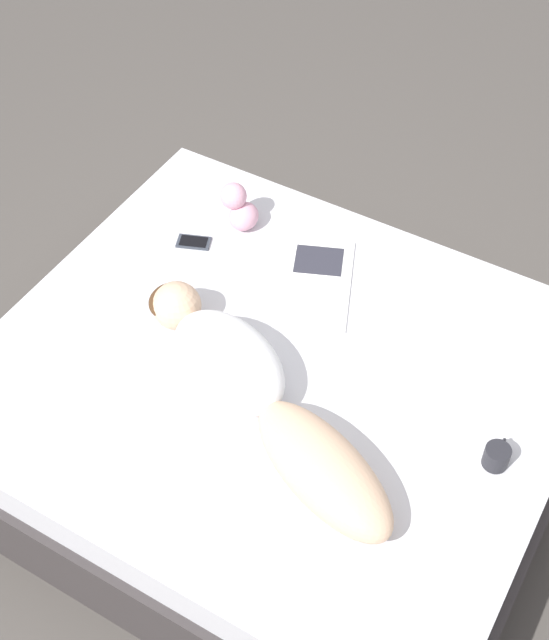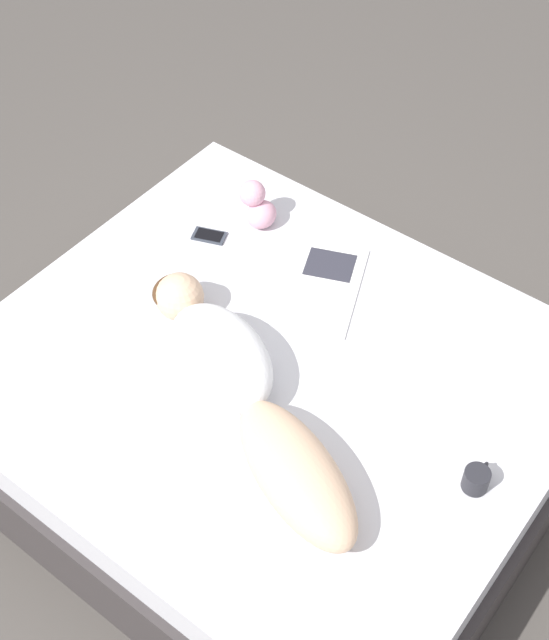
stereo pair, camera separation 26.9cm
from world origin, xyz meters
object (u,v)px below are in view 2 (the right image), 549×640
object	(u,v)px
open_magazine	(323,286)
coffee_mug	(476,479)
cell_phone	(209,236)
person	(242,390)

from	to	relation	value
open_magazine	coffee_mug	bearing A→B (deg)	-138.00
open_magazine	coffee_mug	world-z (taller)	coffee_mug
cell_phone	coffee_mug	bearing A→B (deg)	-126.10
open_magazine	coffee_mug	xyz separation A→B (m)	(-0.42, -0.88, 0.04)
person	cell_phone	distance (m)	0.86
open_magazine	cell_phone	distance (m)	0.53
coffee_mug	cell_phone	xyz separation A→B (m)	(0.37, 1.40, -0.04)
person	coffee_mug	bearing A→B (deg)	-51.66
open_magazine	cell_phone	xyz separation A→B (m)	(-0.05, 0.52, 0.00)
cell_phone	person	bearing A→B (deg)	-153.53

